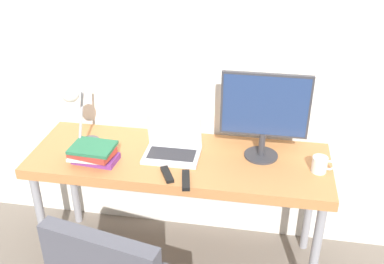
# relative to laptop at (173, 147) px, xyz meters

# --- Properties ---
(wall_back) EXTENTS (8.00, 0.05, 2.60)m
(wall_back) POSITION_rel_laptop_xyz_m (0.04, 0.34, 0.49)
(wall_back) COLOR silver
(wall_back) RESTS_ON ground_plane
(desk) EXTENTS (1.70, 0.58, 0.77)m
(desk) POSITION_rel_laptop_xyz_m (0.04, -0.01, -0.12)
(desk) COLOR #B77542
(desk) RESTS_ON ground_plane
(laptop) EXTENTS (0.31, 0.22, 0.23)m
(laptop) POSITION_rel_laptop_xyz_m (0.00, 0.00, 0.00)
(laptop) COLOR silver
(laptop) RESTS_ON desk
(monitor) EXTENTS (0.48, 0.19, 0.50)m
(monitor) POSITION_rel_laptop_xyz_m (0.50, 0.07, 0.24)
(monitor) COLOR #333338
(monitor) RESTS_ON desk
(desk_lamp) EXTENTS (0.10, 0.28, 0.44)m
(desk_lamp) POSITION_rel_laptop_xyz_m (-0.52, -0.09, 0.28)
(desk_lamp) COLOR #4C4C51
(desk_lamp) RESTS_ON desk
(book_stack) EXTENTS (0.26, 0.22, 0.10)m
(book_stack) POSITION_rel_laptop_xyz_m (-0.42, -0.15, 0.01)
(book_stack) COLOR #753384
(book_stack) RESTS_ON desk
(tv_remote) EXTENTS (0.10, 0.14, 0.02)m
(tv_remote) POSITION_rel_laptop_xyz_m (0.02, -0.22, -0.04)
(tv_remote) COLOR black
(tv_remote) RESTS_ON desk
(media_remote) EXTENTS (0.07, 0.17, 0.02)m
(media_remote) POSITION_rel_laptop_xyz_m (0.12, -0.25, -0.04)
(media_remote) COLOR black
(media_remote) RESTS_ON desk
(mug) EXTENTS (0.12, 0.08, 0.09)m
(mug) POSITION_rel_laptop_xyz_m (0.81, -0.04, -0.00)
(mug) COLOR silver
(mug) RESTS_ON desk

